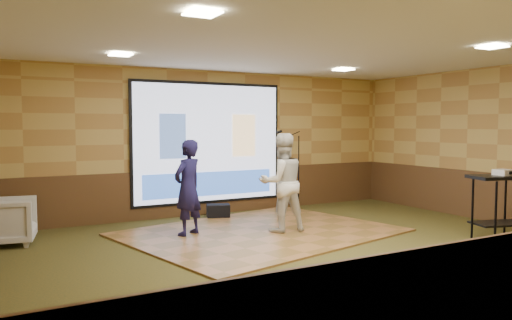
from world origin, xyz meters
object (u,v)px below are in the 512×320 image
player_left (188,187)px  mic_stand (296,189)px  projector_screen (209,144)px  dance_floor (261,232)px  av_table (501,194)px  banquet_chair (8,221)px  duffel_bag (218,211)px  projector (503,172)px  player_right (282,182)px

player_left → mic_stand: (2.95, 1.18, -0.34)m
projector_screen → dance_floor: projector_screen is taller
av_table → banquet_chair: (-7.10, 3.47, -0.39)m
banquet_chair → projector_screen: bearing=-65.8°
av_table → projector_screen: bearing=126.5°
projector_screen → duffel_bag: bearing=-93.2°
projector → duffel_bag: size_ratio=0.61×
player_left → projector: player_left is taller
dance_floor → duffel_bag: size_ratio=9.69×
projector → duffel_bag: 5.23m
projector → player_left: bearing=149.9°
mic_stand → duffel_bag: (-1.82, 0.08, -0.35)m
projector_screen → mic_stand: projector_screen is taller
banquet_chair → duffel_bag: 3.84m
projector → av_table: bearing=-166.6°
dance_floor → projector: (3.28, -2.28, 1.08)m
dance_floor → mic_stand: bearing=41.4°
dance_floor → player_right: 0.94m
duffel_bag → player_right: bearing=-77.2°
projector_screen → banquet_chair: bearing=-166.2°
player_right → banquet_chair: (-4.21, 1.34, -0.51)m
player_right → projector_screen: bearing=-73.9°
av_table → mic_stand: bearing=111.0°
player_right → mic_stand: mic_stand is taller
player_right → projector: (2.95, -2.12, 0.22)m
projector_screen → duffel_bag: size_ratio=7.32×
dance_floor → banquet_chair: bearing=163.2°
projector → duffel_bag: (-3.35, 3.90, -0.96)m
av_table → duffel_bag: size_ratio=2.33×
player_left → projector: size_ratio=5.74×
mic_stand → av_table: bearing=-53.7°
player_right → dance_floor: bearing=-19.4°
projector → dance_floor: bearing=145.6°
player_left → duffel_bag: size_ratio=3.53×
player_right → duffel_bag: (-0.40, 1.78, -0.74)m
av_table → projector: size_ratio=3.78×
projector_screen → player_right: (0.37, -2.28, -0.59)m
player_right → duffel_bag: player_right is taller
player_right → mic_stand: 2.25m
projector_screen → projector: size_ratio=11.92×
projector_screen → player_left: (-1.15, -1.76, -0.64)m
mic_stand → dance_floor: bearing=-123.3°
banquet_chair → duffel_bag: banquet_chair is taller
mic_stand → banquet_chair: size_ratio=2.18×
projector_screen → player_left: size_ratio=2.08×
player_left → mic_stand: mic_stand is taller
dance_floor → mic_stand: mic_stand is taller
av_table → banquet_chair: av_table is taller
mic_stand → player_left: bearing=-142.8°
mic_stand → projector_screen: bearing=177.5°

